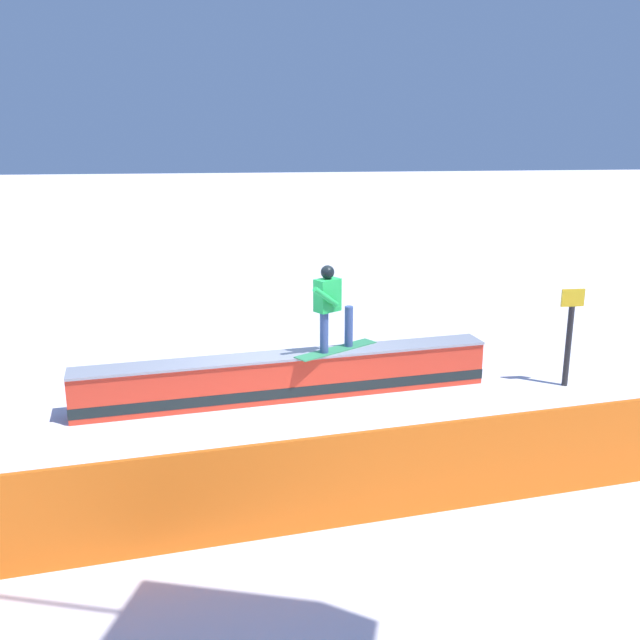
# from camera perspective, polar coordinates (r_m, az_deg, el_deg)

# --- Properties ---
(ground_plane) EXTENTS (120.00, 120.00, 0.00)m
(ground_plane) POSITION_cam_1_polar(r_m,az_deg,el_deg) (11.68, -2.65, -6.32)
(ground_plane) COLOR white
(grind_box) EXTENTS (6.84, 1.49, 0.76)m
(grind_box) POSITION_cam_1_polar(r_m,az_deg,el_deg) (11.56, -2.67, -4.74)
(grind_box) COLOR red
(grind_box) RESTS_ON ground_plane
(snowboarder) EXTENTS (1.49, 1.10, 1.45)m
(snowboarder) POSITION_cam_1_polar(r_m,az_deg,el_deg) (11.32, 0.84, 1.20)
(snowboarder) COLOR #348D57
(snowboarder) RESTS_ON grind_box
(safety_fence) EXTENTS (13.66, 1.97, 1.11)m
(safety_fence) POSITION_cam_1_polar(r_m,az_deg,el_deg) (7.86, -0.10, -13.18)
(safety_fence) COLOR orange
(safety_fence) RESTS_ON ground_plane
(trail_marker) EXTENTS (0.40, 0.10, 1.71)m
(trail_marker) POSITION_cam_1_polar(r_m,az_deg,el_deg) (12.65, 19.59, -1.10)
(trail_marker) COLOR #262628
(trail_marker) RESTS_ON ground_plane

